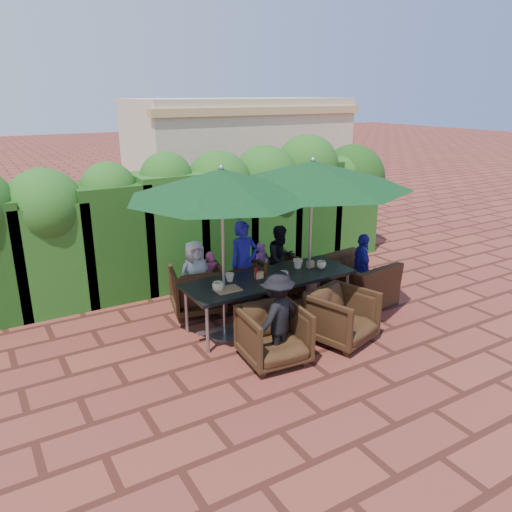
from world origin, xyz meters
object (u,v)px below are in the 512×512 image
umbrella_left (222,184)px  chair_far_left (197,287)px  dining_table (270,282)px  chair_near_right (342,314)px  umbrella_right (312,174)px  chair_end_right (357,274)px  chair_near_left (274,333)px  chair_far_mid (231,281)px  chair_far_right (278,273)px

umbrella_left → chair_far_left: size_ratio=3.12×
dining_table → chair_near_right: (0.56, -1.01, -0.27)m
umbrella_right → chair_end_right: umbrella_right is taller
umbrella_right → chair_near_right: (-0.17, -1.02, -1.81)m
umbrella_left → chair_end_right: size_ratio=2.27×
dining_table → umbrella_left: size_ratio=1.02×
umbrella_left → chair_near_left: size_ratio=3.15×
chair_near_left → chair_near_right: 1.12m
chair_near_right → chair_end_right: bearing=24.0°
dining_table → chair_end_right: 1.70m
dining_table → chair_far_left: bearing=128.3°
umbrella_left → chair_near_left: (0.22, -0.96, -1.81)m
chair_far_mid → chair_far_right: size_ratio=1.00×
umbrella_right → chair_near_left: bearing=-142.4°
chair_end_right → chair_far_left: bearing=62.8°
chair_far_mid → chair_end_right: 2.08m
umbrella_right → chair_far_right: 2.07m
chair_far_left → dining_table: bearing=142.5°
dining_table → chair_far_left: 1.25m
umbrella_right → chair_far_left: bearing=147.5°
chair_far_right → chair_far_left: bearing=-3.0°
dining_table → chair_far_mid: dining_table is taller
chair_near_left → umbrella_left: bearing=108.2°
chair_far_left → chair_near_left: 1.94m
chair_far_mid → chair_near_left: size_ratio=0.90×
dining_table → chair_far_left: (-0.75, 0.96, -0.27)m
chair_near_left → chair_end_right: size_ratio=0.72×
umbrella_right → chair_far_mid: (-0.82, 1.04, -1.85)m
umbrella_left → chair_far_mid: (0.69, 1.07, -1.85)m
umbrella_left → chair_far_left: (0.02, 0.97, -1.80)m
dining_table → chair_far_right: size_ratio=3.57×
umbrella_right → chair_end_right: bearing=-2.4°
chair_far_right → chair_near_left: size_ratio=0.90×
chair_far_left → chair_near_left: size_ratio=1.01×
chair_end_right → chair_near_left: bearing=107.7°
chair_far_mid → umbrella_left: bearing=48.5°
chair_far_mid → chair_near_left: chair_near_left is taller
chair_far_left → chair_near_left: bearing=109.9°
chair_far_mid → chair_near_right: bearing=98.8°
chair_far_right → chair_end_right: 1.34m
umbrella_left → umbrella_right: bearing=1.1°
umbrella_left → chair_far_right: (1.54, 0.96, -1.85)m
dining_table → chair_end_right: chair_end_right is taller
dining_table → chair_near_right: 1.18m
umbrella_right → chair_near_left: umbrella_right is taller
umbrella_left → dining_table: bearing=1.3°
chair_far_left → chair_near_right: chair_far_left is taller
dining_table → chair_near_left: chair_near_left is taller
umbrella_left → chair_near_left: bearing=-77.2°
umbrella_right → chair_far_left: size_ratio=3.54×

